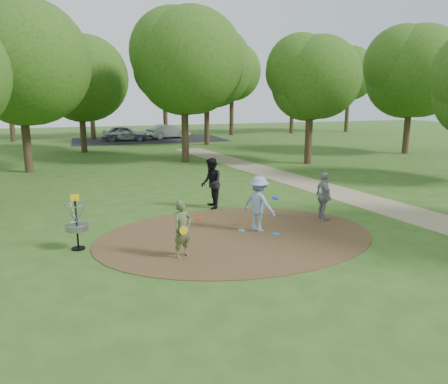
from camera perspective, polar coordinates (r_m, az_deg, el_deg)
name	(u,v)px	position (r m, az deg, el deg)	size (l,w,h in m)	color
ground	(237,236)	(13.13, 1.65, -5.78)	(100.00, 100.00, 0.00)	#2D5119
dirt_clearing	(237,236)	(13.12, 1.65, -5.73)	(8.40, 8.40, 0.02)	#47301C
footpath	(377,204)	(17.91, 19.31, -1.47)	(2.00, 40.00, 0.01)	#8C7A5B
parking_lot	(149,139)	(42.38, -9.75, 6.78)	(14.00, 8.00, 0.01)	black
player_observer_with_disc	(182,229)	(11.27, -5.45, -4.84)	(0.67, 0.60, 1.54)	#515E36
player_throwing_with_disc	(259,204)	(13.42, 4.55, -1.57)	(1.26, 1.28, 1.72)	#7F9CBD
player_walking_with_disc	(211,183)	(16.10, -1.68, 1.13)	(0.84, 1.01, 1.88)	black
player_waiting_with_disc	(324,196)	(14.96, 12.89, -0.55)	(0.49, 0.99, 1.64)	gray
disc_ground_cyan	(242,230)	(13.58, 2.33, -5.02)	(0.22, 0.22, 0.02)	#19C1CB
disc_ground_blue	(276,234)	(13.31, 6.79, -5.47)	(0.22, 0.22, 0.02)	#0B81C9
disc_ground_red	(200,219)	(14.79, -3.17, -3.56)	(0.22, 0.22, 0.02)	red
car_left	(125,133)	(41.61, -12.80, 7.51)	(1.65, 4.11, 1.40)	#9D9FA4
car_right	(168,131)	(43.15, -7.29, 7.87)	(1.45, 4.16, 1.37)	#9C9EA3
disc_golf_basket	(76,218)	(12.45, -18.74, -3.28)	(0.63, 0.63, 1.54)	black
tree_ring	(219,70)	(23.01, -0.64, 15.64)	(37.51, 46.08, 9.54)	#332316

